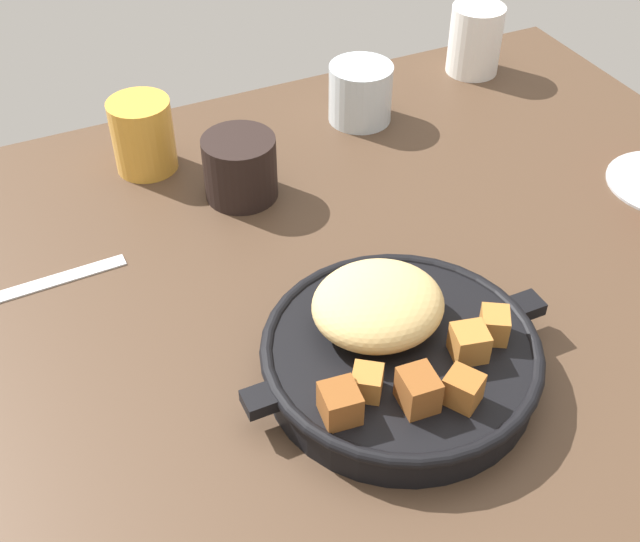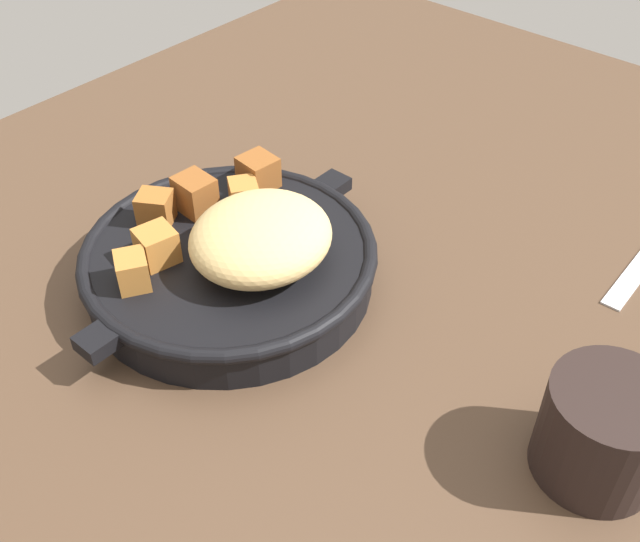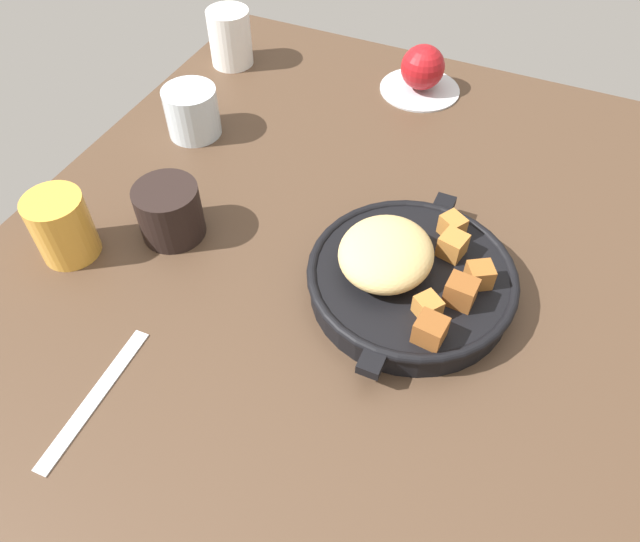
# 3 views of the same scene
# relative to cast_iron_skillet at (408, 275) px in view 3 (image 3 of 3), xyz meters

# --- Properties ---
(ground_plane) EXTENTS (1.12, 0.89, 0.02)m
(ground_plane) POSITION_rel_cast_iron_skillet_xyz_m (-0.04, 0.06, -0.04)
(ground_plane) COLOR #473323
(cast_iron_skillet) EXTENTS (0.28, 0.24, 0.08)m
(cast_iron_skillet) POSITION_rel_cast_iron_skillet_xyz_m (0.00, 0.00, 0.00)
(cast_iron_skillet) COLOR black
(cast_iron_skillet) RESTS_ON ground_plane
(saucer_plate) EXTENTS (0.13, 0.13, 0.01)m
(saucer_plate) POSITION_rel_cast_iron_skillet_xyz_m (0.41, 0.12, -0.03)
(saucer_plate) COLOR #B7BABF
(saucer_plate) RESTS_ON ground_plane
(red_apple) EXTENTS (0.07, 0.07, 0.07)m
(red_apple) POSITION_rel_cast_iron_skillet_xyz_m (0.41, 0.12, 0.01)
(red_apple) COLOR maroon
(red_apple) RESTS_ON saucer_plate
(butter_knife) EXTENTS (0.17, 0.02, 0.00)m
(butter_knife) POSITION_rel_cast_iron_skillet_xyz_m (-0.26, 0.24, -0.03)
(butter_knife) COLOR silver
(butter_knife) RESTS_ON ground_plane
(coffee_mug_dark) EXTENTS (0.08, 0.08, 0.07)m
(coffee_mug_dark) POSITION_rel_cast_iron_skillet_xyz_m (-0.03, 0.30, 0.01)
(coffee_mug_dark) COLOR black
(coffee_mug_dark) RESTS_ON ground_plane
(water_glass_short) EXTENTS (0.08, 0.08, 0.07)m
(water_glass_short) POSITION_rel_cast_iron_skillet_xyz_m (0.16, 0.38, 0.01)
(water_glass_short) COLOR silver
(water_glass_short) RESTS_ON ground_plane
(white_creamer_pitcher) EXTENTS (0.07, 0.07, 0.09)m
(white_creamer_pitcher) POSITION_rel_cast_iron_skillet_xyz_m (0.36, 0.43, 0.02)
(white_creamer_pitcher) COLOR white
(white_creamer_pitcher) RESTS_ON ground_plane
(juice_glass_amber) EXTENTS (0.07, 0.07, 0.08)m
(juice_glass_amber) POSITION_rel_cast_iron_skillet_xyz_m (-0.11, 0.39, 0.01)
(juice_glass_amber) COLOR gold
(juice_glass_amber) RESTS_ON ground_plane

